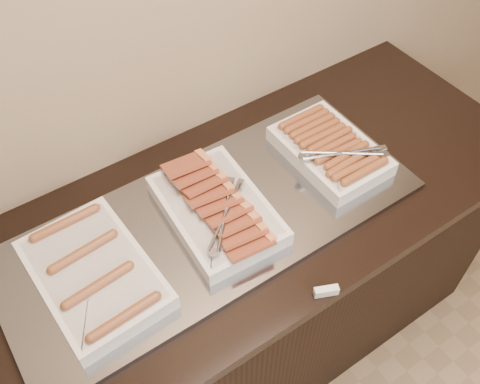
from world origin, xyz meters
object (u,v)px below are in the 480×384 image
Objects in this scene: counter at (222,296)px; dish_right at (331,149)px; dish_center at (217,209)px; warming_tray at (211,220)px; dish_left at (94,274)px.

dish_right is (0.41, -0.00, 0.50)m from counter.
dish_right is (0.41, -0.00, 0.00)m from dish_center.
warming_tray is at bearing 180.00° from counter.
dish_center reaches higher than warming_tray.
counter is 0.50m from dish_center.
dish_right reaches higher than warming_tray.
counter is at bearing 0.00° from warming_tray.
dish_center is (-0.00, -0.00, 0.50)m from counter.
warming_tray reaches higher than counter.
warming_tray is 0.36m from dish_left.
warming_tray is at bearing 172.60° from dish_center.
dish_left is 0.37m from dish_center.
warming_tray is at bearing 179.50° from dish_right.
dish_left is (-0.38, 0.00, 0.50)m from counter.
dish_center is 1.19× the size of dish_right.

